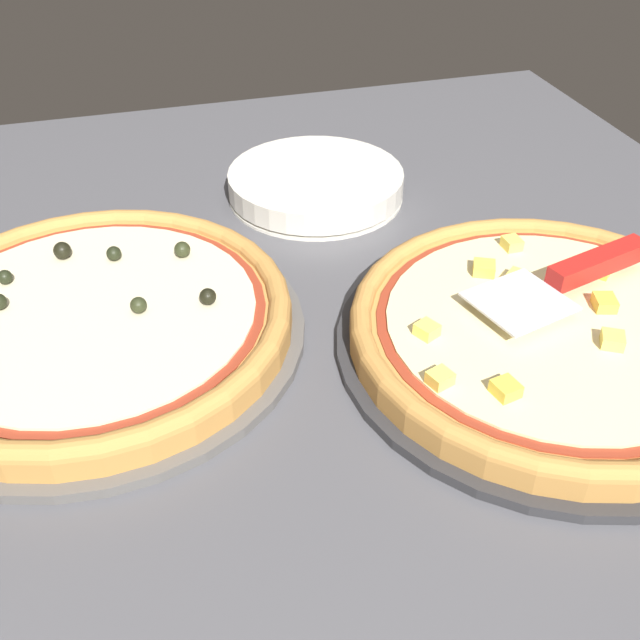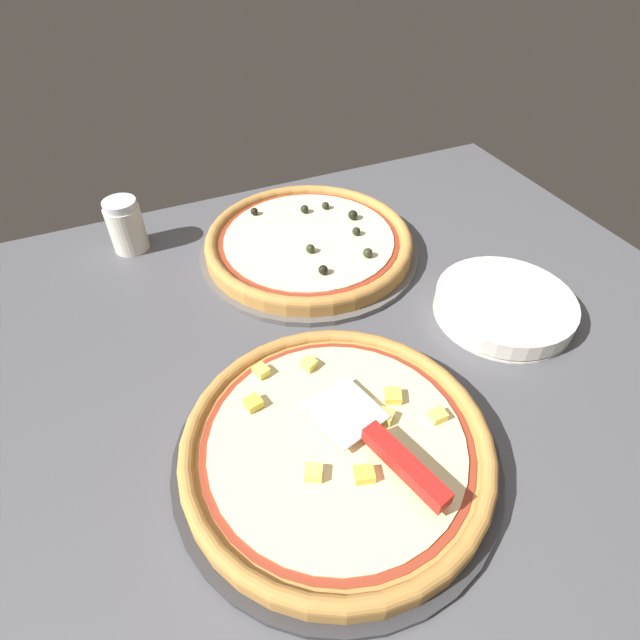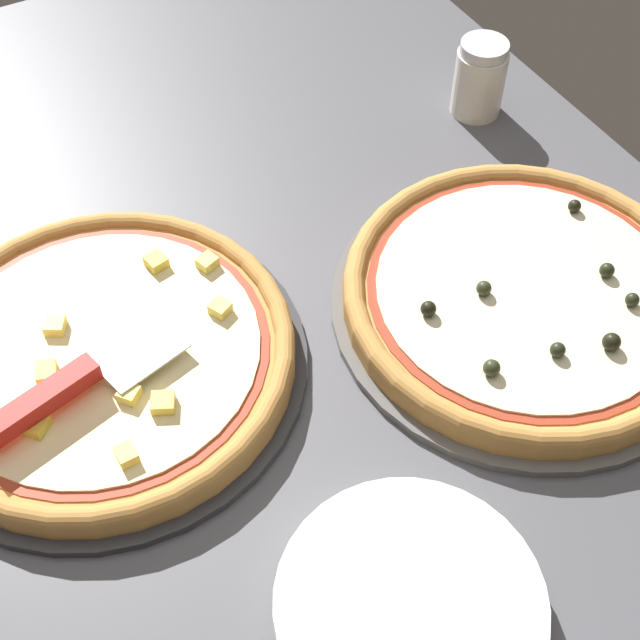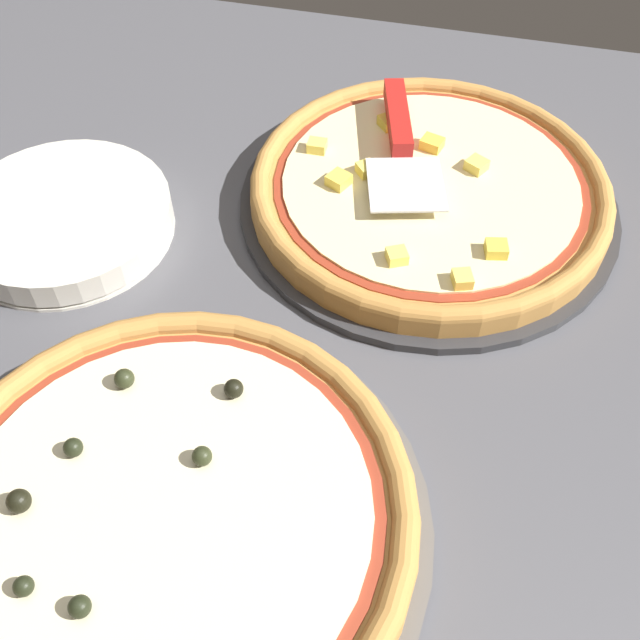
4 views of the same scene
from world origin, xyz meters
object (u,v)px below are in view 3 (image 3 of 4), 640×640
object	(u,v)px
pizza_front	(103,353)
pizza_back	(526,293)
parmesan_shaker	(479,78)
serving_spatula	(62,389)
plate_stack	(409,608)

from	to	relation	value
pizza_front	pizza_back	world-z (taller)	pizza_back
parmesan_shaker	serving_spatula	bearing A→B (deg)	-71.37
pizza_front	pizza_back	bearing A→B (deg)	71.51
pizza_front	plate_stack	bearing A→B (deg)	19.73
serving_spatula	parmesan_shaker	bearing A→B (deg)	108.63
serving_spatula	parmesan_shaker	xyz separation A→B (cm)	(-20.66, 61.30, -0.58)
serving_spatula	plate_stack	world-z (taller)	serving_spatula
pizza_front	pizza_back	xyz separation A→B (cm)	(13.79, 41.23, -0.01)
serving_spatula	parmesan_shaker	distance (cm)	64.69
pizza_front	pizza_back	size ratio (longest dim) A/B	1.00
pizza_front	plate_stack	distance (cm)	38.14
pizza_back	parmesan_shaker	bearing A→B (deg)	153.35
pizza_front	serving_spatula	distance (cm)	7.14
pizza_back	serving_spatula	bearing A→B (deg)	-101.60
pizza_front	plate_stack	size ratio (longest dim) A/B	1.72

